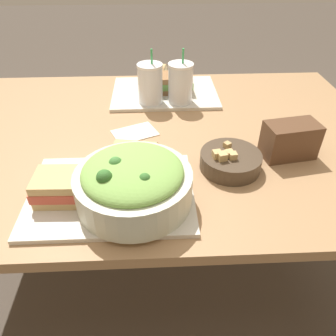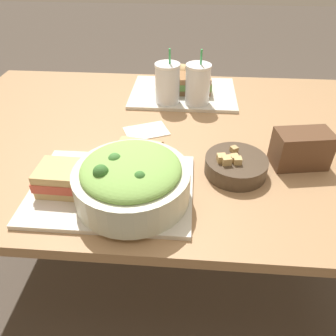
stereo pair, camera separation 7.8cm
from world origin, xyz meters
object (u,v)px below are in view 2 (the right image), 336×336
(soup_bowl, at_px, (236,165))
(drink_cup_dark, at_px, (168,84))
(chip_bag, at_px, (301,149))
(napkin_folded, at_px, (146,131))
(salad_bowl, at_px, (132,179))
(drink_cup_red, at_px, (198,85))
(baguette_near, at_px, (142,152))
(sandwich_near, at_px, (69,179))
(baguette_far, at_px, (175,72))
(sandwich_far, at_px, (191,83))

(soup_bowl, relative_size, drink_cup_dark, 0.85)
(chip_bag, distance_m, napkin_folded, 0.47)
(salad_bowl, bearing_deg, drink_cup_red, 74.17)
(baguette_near, bearing_deg, sandwich_near, 137.50)
(sandwich_near, distance_m, baguette_far, 0.74)
(baguette_near, bearing_deg, napkin_folded, 14.94)
(drink_cup_red, bearing_deg, chip_bag, -50.43)
(salad_bowl, bearing_deg, sandwich_far, 78.67)
(salad_bowl, height_order, baguette_far, salad_bowl)
(soup_bowl, relative_size, sandwich_far, 1.05)
(drink_cup_dark, xyz_separation_m, drink_cup_red, (0.11, 0.00, 0.00))
(sandwich_near, distance_m, baguette_near, 0.20)
(baguette_far, relative_size, chip_bag, 0.76)
(sandwich_far, relative_size, napkin_folded, 0.98)
(soup_bowl, xyz_separation_m, drink_cup_red, (-0.11, 0.39, 0.05))
(napkin_folded, bearing_deg, baguette_near, -85.68)
(sandwich_far, bearing_deg, chip_bag, -57.95)
(salad_bowl, bearing_deg, chip_bag, 23.01)
(soup_bowl, xyz_separation_m, baguette_far, (-0.20, 0.59, 0.02))
(drink_cup_dark, distance_m, napkin_folded, 0.22)
(salad_bowl, height_order, baguette_near, salad_bowl)
(drink_cup_red, bearing_deg, salad_bowl, -105.83)
(salad_bowl, xyz_separation_m, baguette_far, (0.06, 0.72, -0.02))
(drink_cup_dark, bearing_deg, sandwich_far, 49.97)
(sandwich_near, relative_size, sandwich_far, 0.97)
(sandwich_near, height_order, chip_bag, chip_bag)
(sandwich_far, height_order, napkin_folded, sandwich_far)
(drink_cup_dark, bearing_deg, salad_bowl, -94.67)
(sandwich_near, relative_size, drink_cup_dark, 0.79)
(drink_cup_dark, distance_m, drink_cup_red, 0.11)
(napkin_folded, bearing_deg, sandwich_far, 65.45)
(sandwich_near, xyz_separation_m, baguette_far, (0.21, 0.71, 0.00))
(chip_bag, bearing_deg, salad_bowl, -166.50)
(salad_bowl, relative_size, drink_cup_red, 1.40)
(drink_cup_dark, distance_m, chip_bag, 0.52)
(baguette_far, bearing_deg, sandwich_near, 178.64)
(baguette_far, height_order, drink_cup_dark, drink_cup_dark)
(salad_bowl, relative_size, chip_bag, 1.72)
(baguette_far, bearing_deg, chip_bag, -129.78)
(drink_cup_dark, bearing_deg, sandwich_near, -111.63)
(sandwich_far, bearing_deg, baguette_far, 121.21)
(soup_bowl, height_order, chip_bag, chip_bag)
(sandwich_far, height_order, chip_bag, chip_bag)
(drink_cup_dark, xyz_separation_m, chip_bag, (0.39, -0.34, -0.03))
(baguette_near, xyz_separation_m, chip_bag, (0.43, 0.04, 0.00))
(salad_bowl, distance_m, baguette_far, 0.73)
(salad_bowl, relative_size, baguette_far, 2.27)
(drink_cup_red, bearing_deg, baguette_far, 115.03)
(soup_bowl, bearing_deg, baguette_far, 108.48)
(chip_bag, bearing_deg, sandwich_near, -173.79)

